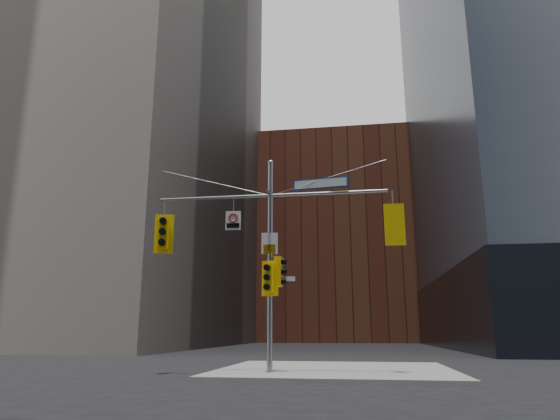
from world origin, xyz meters
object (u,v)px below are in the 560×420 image
(traffic_light_pole_side, at_px, (280,272))
(regulatory_sign_arm, at_px, (233,220))
(signal_assembly, at_px, (270,240))
(street_sign_blade, at_px, (320,184))
(traffic_light_west_arm, at_px, (163,233))
(traffic_light_east_arm, at_px, (394,225))
(traffic_light_pole_front, at_px, (269,278))

(traffic_light_pole_side, bearing_deg, regulatory_sign_arm, 95.15)
(signal_assembly, height_order, street_sign_blade, signal_assembly)
(signal_assembly, bearing_deg, traffic_light_pole_side, 0.70)
(signal_assembly, height_order, traffic_light_pole_side, signal_assembly)
(traffic_light_pole_side, bearing_deg, traffic_light_west_arm, 94.16)
(traffic_light_east_arm, bearing_deg, street_sign_blade, -2.36)
(signal_assembly, bearing_deg, traffic_light_west_arm, 179.80)
(signal_assembly, relative_size, regulatory_sign_arm, 11.99)
(street_sign_blade, height_order, regulatory_sign_arm, street_sign_blade)
(traffic_light_pole_side, height_order, regulatory_sign_arm, regulatory_sign_arm)
(traffic_light_pole_side, relative_size, street_sign_blade, 0.52)
(traffic_light_pole_side, bearing_deg, traffic_light_pole_front, 134.48)
(traffic_light_pole_front, height_order, street_sign_blade, street_sign_blade)
(traffic_light_pole_front, distance_m, street_sign_blade, 3.67)
(signal_assembly, bearing_deg, traffic_light_east_arm, 0.01)
(signal_assembly, distance_m, traffic_light_west_arm, 3.86)
(traffic_light_pole_front, bearing_deg, street_sign_blade, 16.75)
(traffic_light_pole_side, distance_m, street_sign_blade, 3.31)
(traffic_light_west_arm, distance_m, traffic_light_pole_side, 4.41)
(traffic_light_west_arm, xyz_separation_m, traffic_light_east_arm, (7.97, -0.01, 0.00))
(traffic_light_pole_front, bearing_deg, traffic_light_pole_side, 48.08)
(traffic_light_west_arm, distance_m, street_sign_blade, 5.79)
(traffic_light_west_arm, bearing_deg, signal_assembly, -14.40)
(street_sign_blade, bearing_deg, traffic_light_east_arm, 7.26)
(traffic_light_pole_side, xyz_separation_m, street_sign_blade, (1.42, -0.00, 2.99))
(traffic_light_pole_front, relative_size, street_sign_blade, 0.61)
(traffic_light_west_arm, height_order, street_sign_blade, street_sign_blade)
(traffic_light_pole_side, xyz_separation_m, traffic_light_pole_front, (-0.32, -0.27, -0.23))
(signal_assembly, xyz_separation_m, traffic_light_east_arm, (4.13, 0.00, 0.38))
(traffic_light_east_arm, height_order, regulatory_sign_arm, traffic_light_east_arm)
(signal_assembly, bearing_deg, street_sign_blade, 0.11)
(signal_assembly, height_order, regulatory_sign_arm, signal_assembly)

